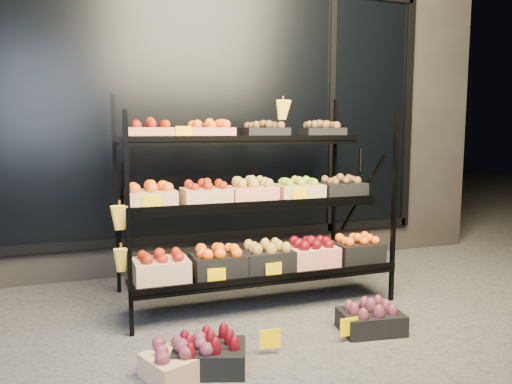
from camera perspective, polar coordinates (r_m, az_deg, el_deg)
name	(u,v)px	position (r m, az deg, el deg)	size (l,w,h in m)	color
ground	(283,325)	(3.65, 3.12, -14.95)	(24.00, 24.00, 0.00)	#514F4C
building	(195,97)	(5.86, -6.93, 10.74)	(6.00, 2.08, 3.50)	#2D2826
display_rack	(253,203)	(3.98, -0.32, -1.32)	(2.18, 1.02, 1.74)	black
tag_floor_a	(270,345)	(3.20, 1.61, -17.10)	(0.13, 0.01, 0.12)	#FFC900
tag_floor_b	(349,333)	(3.42, 10.57, -15.53)	(0.13, 0.01, 0.12)	#FFC900
floor_crate_left	(181,359)	(2.98, -8.53, -18.32)	(0.47, 0.42, 0.20)	tan
floor_crate_midleft	(209,354)	(3.01, -5.36, -17.90)	(0.49, 0.42, 0.21)	black
floor_crate_right	(371,318)	(3.59, 13.00, -13.85)	(0.45, 0.36, 0.20)	black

